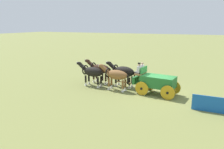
{
  "coord_description": "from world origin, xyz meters",
  "views": [
    {
      "loc": [
        -3.63,
        17.5,
        5.8
      ],
      "look_at": [
        4.41,
        -0.5,
        1.2
      ],
      "focal_mm": 35.08,
      "sensor_mm": 36.0,
      "label": 1
    }
  ],
  "objects_px": {
    "show_wagon": "(156,81)",
    "draft_horse_lead_near": "(92,72)",
    "draft_horse_rear_near": "(115,75)",
    "draft_horse_lead_off": "(100,69)",
    "draft_horse_rear_off": "(123,72)"
  },
  "relations": [
    {
      "from": "draft_horse_lead_off",
      "to": "show_wagon",
      "type": "bearing_deg",
      "value": 166.67
    },
    {
      "from": "show_wagon",
      "to": "draft_horse_rear_off",
      "type": "xyz_separation_m",
      "value": [
        3.4,
        -1.09,
        0.27
      ]
    },
    {
      "from": "draft_horse_rear_near",
      "to": "draft_horse_lead_near",
      "type": "bearing_deg",
      "value": -7.27
    },
    {
      "from": "draft_horse_rear_off",
      "to": "draft_horse_lead_off",
      "type": "xyz_separation_m",
      "value": [
        2.6,
        -0.33,
        -0.01
      ]
    },
    {
      "from": "draft_horse_rear_off",
      "to": "draft_horse_lead_near",
      "type": "height_order",
      "value": "draft_horse_rear_off"
    },
    {
      "from": "show_wagon",
      "to": "draft_horse_rear_off",
      "type": "relative_size",
      "value": 1.84
    },
    {
      "from": "draft_horse_rear_near",
      "to": "draft_horse_lead_near",
      "type": "distance_m",
      "value": 2.59
    },
    {
      "from": "show_wagon",
      "to": "draft_horse_lead_off",
      "type": "distance_m",
      "value": 6.16
    },
    {
      "from": "draft_horse_rear_near",
      "to": "draft_horse_lead_near",
      "type": "relative_size",
      "value": 1.0
    },
    {
      "from": "show_wagon",
      "to": "draft_horse_lead_off",
      "type": "xyz_separation_m",
      "value": [
        5.99,
        -1.42,
        0.26
      ]
    },
    {
      "from": "draft_horse_lead_near",
      "to": "draft_horse_lead_off",
      "type": "relative_size",
      "value": 1.0
    },
    {
      "from": "show_wagon",
      "to": "draft_horse_rear_near",
      "type": "bearing_deg",
      "value": 3.16
    },
    {
      "from": "show_wagon",
      "to": "draft_horse_rear_off",
      "type": "bearing_deg",
      "value": -17.77
    },
    {
      "from": "show_wagon",
      "to": "draft_horse_lead_near",
      "type": "distance_m",
      "value": 6.16
    },
    {
      "from": "show_wagon",
      "to": "draft_horse_lead_near",
      "type": "relative_size",
      "value": 1.84
    }
  ]
}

